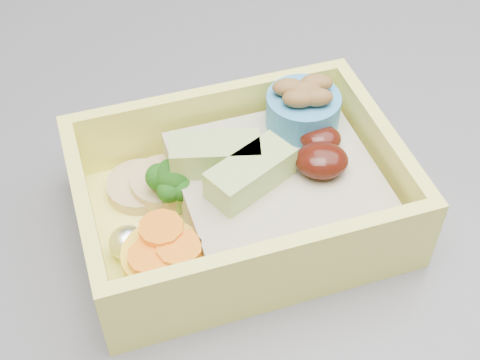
{
  "coord_description": "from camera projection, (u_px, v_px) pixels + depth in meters",
  "views": [
    {
      "loc": [
        0.07,
        -0.3,
        1.25
      ],
      "look_at": [
        0.08,
        -0.03,
        0.96
      ],
      "focal_mm": 50.0,
      "sensor_mm": 36.0,
      "label": 1
    }
  ],
  "objects": [
    {
      "name": "bento_box",
      "position": [
        248.0,
        190.0,
        0.41
      ],
      "size": [
        0.23,
        0.19,
        0.07
      ],
      "rotation": [
        0.0,
        0.0,
        0.31
      ],
      "color": "#FDFA68",
      "rests_on": "island"
    }
  ]
}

